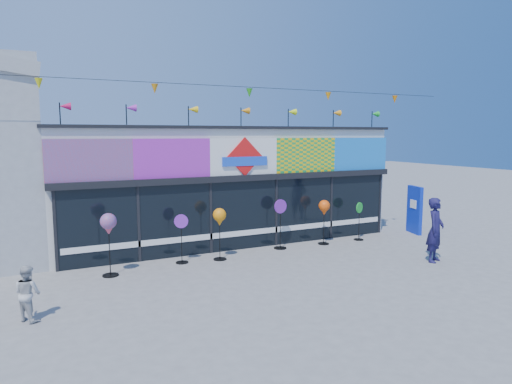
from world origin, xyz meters
TOP-DOWN VIEW (x-y plane):
  - ground at (0.00, 0.00)m, footprint 80.00×80.00m
  - kite_shop at (0.00, 5.94)m, footprint 16.00×5.70m
  - blue_sign at (6.95, 2.71)m, footprint 0.37×0.92m
  - spinner_0 at (-4.52, 2.33)m, footprint 0.44×0.44m
  - spinner_1 at (-2.40, 2.68)m, footprint 0.40×0.38m
  - spinner_2 at (-1.24, 2.52)m, footprint 0.41×0.41m
  - spinner_3 at (1.09, 2.90)m, footprint 0.47×0.43m
  - spinner_4 at (2.77, 2.77)m, footprint 0.40×0.40m
  - spinner_5 at (4.28, 2.74)m, footprint 0.38×0.35m
  - adult_man at (4.50, -0.54)m, footprint 0.85×0.74m
  - child at (-6.50, -0.03)m, footprint 0.61×0.65m

SIDE VIEW (x-z plane):
  - ground at x=0.00m, z-range 0.00..0.00m
  - child at x=-6.50m, z-range 0.00..1.17m
  - spinner_5 at x=4.28m, z-range 0.04..1.43m
  - spinner_1 at x=-2.40m, z-range 0.04..1.52m
  - spinner_3 at x=1.09m, z-range 0.05..1.72m
  - blue_sign at x=6.95m, z-range 0.00..1.84m
  - adult_man at x=4.50m, z-range 0.00..1.95m
  - spinner_4 at x=2.77m, z-range 0.47..2.03m
  - spinner_2 at x=-1.24m, z-range 0.48..2.08m
  - spinner_0 at x=-4.52m, z-range 0.52..2.25m
  - kite_shop at x=0.00m, z-range -0.61..4.70m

